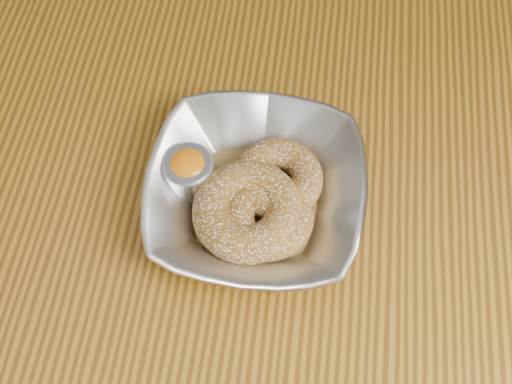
# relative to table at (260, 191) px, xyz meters

# --- Properties ---
(ground_plane) EXTENTS (4.00, 4.00, 0.00)m
(ground_plane) POSITION_rel_table_xyz_m (0.00, 0.00, -0.65)
(ground_plane) COLOR #565659
(ground_plane) RESTS_ON ground
(table) EXTENTS (1.20, 0.80, 0.75)m
(table) POSITION_rel_table_xyz_m (0.00, 0.00, 0.00)
(table) COLOR brown
(table) RESTS_ON ground_plane
(serving_bowl) EXTENTS (0.22, 0.22, 0.05)m
(serving_bowl) POSITION_rel_table_xyz_m (0.00, -0.07, 0.13)
(serving_bowl) COLOR silver
(serving_bowl) RESTS_ON table
(parchment) EXTENTS (0.19, 0.19, 0.00)m
(parchment) POSITION_rel_table_xyz_m (0.00, -0.07, 0.11)
(parchment) COLOR olive
(parchment) RESTS_ON table
(donut_back) EXTENTS (0.11, 0.11, 0.03)m
(donut_back) POSITION_rel_table_xyz_m (0.02, -0.05, 0.13)
(donut_back) COLOR brown
(donut_back) RESTS_ON parchment
(donut_front) EXTENTS (0.15, 0.15, 0.04)m
(donut_front) POSITION_rel_table_xyz_m (-0.00, -0.09, 0.13)
(donut_front) COLOR brown
(donut_front) RESTS_ON parchment
(donut_extra) EXTENTS (0.12, 0.12, 0.03)m
(donut_extra) POSITION_rel_table_xyz_m (0.02, -0.09, 0.12)
(donut_extra) COLOR brown
(donut_extra) RESTS_ON parchment
(ramekin) EXTENTS (0.05, 0.05, 0.05)m
(ramekin) POSITION_rel_table_xyz_m (-0.07, -0.06, 0.13)
(ramekin) COLOR silver
(ramekin) RESTS_ON table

